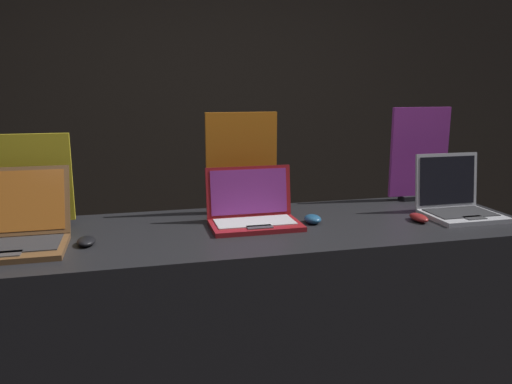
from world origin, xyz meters
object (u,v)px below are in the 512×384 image
object	(u,v)px
laptop_back	(456,202)
promo_stand_front	(24,184)
laptop_front	(14,230)
promo_stand_middle	(242,165)
mouse_back	(419,218)
promo_stand_back	(419,156)
mouse_middle	(313,219)
laptop_middle	(253,212)
mouse_front	(86,241)

from	to	relation	value
laptop_back	promo_stand_front	bearing A→B (deg)	172.28
laptop_front	promo_stand_front	distance (m)	0.28
promo_stand_middle	laptop_back	distance (m)	1.00
mouse_back	promo_stand_back	size ratio (longest dim) A/B	0.25
laptop_front	promo_stand_back	bearing A→B (deg)	10.11
promo_stand_middle	laptop_back	bearing A→B (deg)	-17.03
mouse_middle	promo_stand_back	xyz separation A→B (m)	(0.69, 0.30, 0.21)
laptop_front	laptop_middle	size ratio (longest dim) A/B	1.03
mouse_front	mouse_middle	distance (m)	0.93
promo_stand_front	mouse_middle	distance (m)	1.22
laptop_middle	mouse_back	size ratio (longest dim) A/B	3.18
mouse_back	laptop_middle	bearing A→B (deg)	170.26
laptop_front	mouse_front	size ratio (longest dim) A/B	3.74
mouse_front	promo_stand_front	size ratio (longest dim) A/B	0.27
mouse_front	promo_stand_front	world-z (taller)	promo_stand_front
laptop_front	mouse_middle	xyz separation A→B (m)	(1.18, 0.03, -0.04)
mouse_back	laptop_front	bearing A→B (deg)	178.20
laptop_front	promo_stand_back	world-z (taller)	promo_stand_back
mouse_middle	mouse_back	distance (m)	0.47
promo_stand_middle	mouse_front	bearing A→B (deg)	-153.12
mouse_middle	promo_stand_back	size ratio (longest dim) A/B	0.20
mouse_front	mouse_back	bearing A→B (deg)	-0.17
laptop_middle	mouse_back	world-z (taller)	laptop_middle
laptop_back	mouse_back	world-z (taller)	laptop_back
laptop_front	mouse_back	xyz separation A→B (m)	(1.65, -0.05, -0.05)
laptop_back	laptop_middle	bearing A→B (deg)	175.85
laptop_front	mouse_front	bearing A→B (deg)	-10.55
mouse_front	mouse_middle	world-z (taller)	mouse_middle
laptop_middle	mouse_back	xyz separation A→B (m)	(0.72, -0.12, -0.04)
laptop_front	mouse_middle	distance (m)	1.19
laptop_back	mouse_back	size ratio (longest dim) A/B	2.70
promo_stand_middle	mouse_back	xyz separation A→B (m)	(0.72, -0.34, -0.21)
laptop_front	laptop_middle	world-z (taller)	laptop_front
promo_stand_front	promo_stand_middle	bearing A→B (deg)	2.19
mouse_middle	promo_stand_back	world-z (taller)	promo_stand_back
laptop_middle	mouse_front	bearing A→B (deg)	-169.90
mouse_front	promo_stand_back	bearing A→B (deg)	13.28
mouse_middle	promo_stand_back	distance (m)	0.78
laptop_front	laptop_back	distance (m)	1.87
promo_stand_middle	mouse_back	bearing A→B (deg)	-25.54
laptop_front	promo_stand_back	size ratio (longest dim) A/B	0.81
promo_stand_back	mouse_middle	bearing A→B (deg)	-156.35
promo_stand_front	laptop_middle	distance (m)	0.95
mouse_middle	laptop_middle	bearing A→B (deg)	171.40
laptop_front	laptop_back	world-z (taller)	laptop_back
promo_stand_front	laptop_middle	world-z (taller)	promo_stand_front
promo_stand_front	laptop_middle	size ratio (longest dim) A/B	1.04
laptop_middle	mouse_middle	distance (m)	0.26
mouse_back	promo_stand_back	xyz separation A→B (m)	(0.22, 0.39, 0.21)
mouse_back	promo_stand_front	bearing A→B (deg)	169.39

